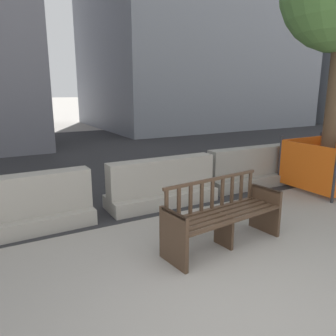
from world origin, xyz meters
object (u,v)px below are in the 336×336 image
object	(u,v)px
street_bench	(223,217)
jersey_barrier_left	(22,209)
jersey_barrier_centre	(162,186)
jersey_barrier_right	(250,170)
construction_fence	(326,164)

from	to	relation	value
street_bench	jersey_barrier_left	distance (m)	2.86
jersey_barrier_centre	jersey_barrier_right	distance (m)	2.19
jersey_barrier_right	jersey_barrier_centre	bearing A→B (deg)	-176.97
jersey_barrier_centre	jersey_barrier_left	size ratio (longest dim) A/B	0.99
street_bench	jersey_barrier_right	world-z (taller)	street_bench
street_bench	jersey_barrier_centre	world-z (taller)	street_bench
jersey_barrier_left	jersey_barrier_right	xyz separation A→B (m)	(4.51, 0.16, 0.00)
jersey_barrier_centre	construction_fence	distance (m)	3.49
jersey_barrier_centre	construction_fence	world-z (taller)	construction_fence
construction_fence	jersey_barrier_right	bearing A→B (deg)	141.87
jersey_barrier_right	construction_fence	world-z (taller)	construction_fence
jersey_barrier_left	jersey_barrier_right	bearing A→B (deg)	2.00
street_bench	jersey_barrier_centre	bearing A→B (deg)	87.77
jersey_barrier_centre	construction_fence	bearing A→B (deg)	-13.65
construction_fence	street_bench	bearing A→B (deg)	-163.97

